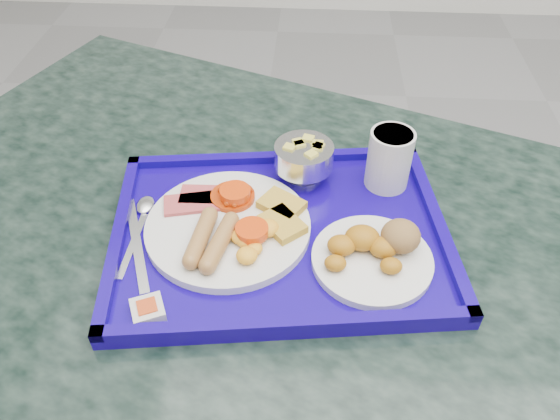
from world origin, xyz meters
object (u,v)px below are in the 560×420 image
object	(u,v)px
tray	(280,234)
table	(272,341)
main_plate	(232,225)
fruit_bowl	(304,157)
juice_cup	(390,157)
bread_plate	(375,251)

from	to	relation	value
tray	table	bearing A→B (deg)	-108.37
main_plate	fruit_bowl	bearing A→B (deg)	52.40
main_plate	juice_cup	xyz separation A→B (m)	(0.22, 0.12, 0.04)
bread_plate	main_plate	bearing A→B (deg)	167.98
table	tray	xyz separation A→B (m)	(0.01, 0.03, 0.22)
bread_plate	tray	bearing A→B (deg)	160.24
main_plate	juice_cup	world-z (taller)	juice_cup
table	tray	bearing A→B (deg)	71.63
bread_plate	juice_cup	world-z (taller)	juice_cup
table	bread_plate	size ratio (longest dim) A/B	9.70
tray	main_plate	bearing A→B (deg)	-176.03
main_plate	juice_cup	size ratio (longest dim) A/B	2.51
main_plate	table	bearing A→B (deg)	-25.50
table	juice_cup	xyz separation A→B (m)	(0.17, 0.15, 0.28)
tray	fruit_bowl	bearing A→B (deg)	76.45
tray	juice_cup	world-z (taller)	juice_cup
tray	main_plate	distance (m)	0.07
fruit_bowl	juice_cup	bearing A→B (deg)	-1.91
tray	juice_cup	size ratio (longest dim) A/B	5.46
fruit_bowl	table	bearing A→B (deg)	-104.58
juice_cup	table	bearing A→B (deg)	-138.62
table	juice_cup	size ratio (longest dim) A/B	16.85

